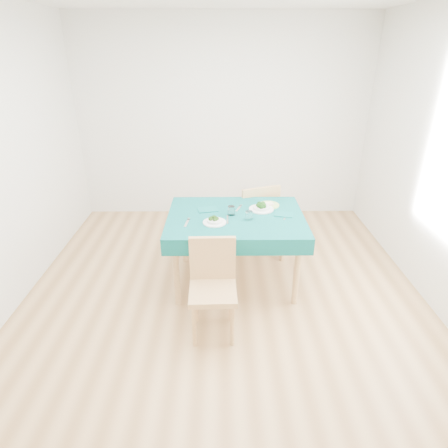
{
  "coord_description": "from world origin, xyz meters",
  "views": [
    {
      "loc": [
        -0.02,
        -3.01,
        2.28
      ],
      "look_at": [
        0.0,
        0.0,
        0.85
      ],
      "focal_mm": 30.0,
      "sensor_mm": 36.0,
      "label": 1
    }
  ],
  "objects_px": {
    "table": "(235,249)",
    "bowl_near": "(215,220)",
    "side_plate": "(269,205)",
    "chair_far": "(253,203)",
    "chair_near": "(213,285)",
    "bowl_far": "(261,206)"
  },
  "relations": [
    {
      "from": "table",
      "to": "bowl_near",
      "type": "relative_size",
      "value": 6.07
    },
    {
      "from": "side_plate",
      "to": "table",
      "type": "bearing_deg",
      "value": -143.57
    },
    {
      "from": "table",
      "to": "chair_far",
      "type": "height_order",
      "value": "chair_far"
    },
    {
      "from": "chair_near",
      "to": "bowl_far",
      "type": "xyz_separation_m",
      "value": [
        0.48,
        0.97,
        0.3
      ]
    },
    {
      "from": "chair_far",
      "to": "bowl_near",
      "type": "bearing_deg",
      "value": 44.71
    },
    {
      "from": "table",
      "to": "side_plate",
      "type": "bearing_deg",
      "value": 36.43
    },
    {
      "from": "bowl_near",
      "to": "side_plate",
      "type": "distance_m",
      "value": 0.71
    },
    {
      "from": "table",
      "to": "side_plate",
      "type": "relative_size",
      "value": 6.09
    },
    {
      "from": "table",
      "to": "chair_far",
      "type": "bearing_deg",
      "value": 72.89
    },
    {
      "from": "chair_far",
      "to": "side_plate",
      "type": "distance_m",
      "value": 0.55
    },
    {
      "from": "bowl_far",
      "to": "side_plate",
      "type": "distance_m",
      "value": 0.15
    },
    {
      "from": "chair_far",
      "to": "side_plate",
      "type": "height_order",
      "value": "chair_far"
    },
    {
      "from": "chair_near",
      "to": "bowl_far",
      "type": "bearing_deg",
      "value": 62.19
    },
    {
      "from": "bowl_near",
      "to": "table",
      "type": "bearing_deg",
      "value": 38.66
    },
    {
      "from": "side_plate",
      "to": "bowl_near",
      "type": "bearing_deg",
      "value": -142.74
    },
    {
      "from": "bowl_far",
      "to": "side_plate",
      "type": "bearing_deg",
      "value": 51.68
    },
    {
      "from": "chair_near",
      "to": "bowl_far",
      "type": "height_order",
      "value": "chair_near"
    },
    {
      "from": "table",
      "to": "bowl_far",
      "type": "height_order",
      "value": "bowl_far"
    },
    {
      "from": "chair_near",
      "to": "side_plate",
      "type": "distance_m",
      "value": 1.25
    },
    {
      "from": "chair_near",
      "to": "bowl_near",
      "type": "xyz_separation_m",
      "value": [
        0.01,
        0.65,
        0.3
      ]
    },
    {
      "from": "bowl_near",
      "to": "bowl_far",
      "type": "bearing_deg",
      "value": 33.67
    },
    {
      "from": "table",
      "to": "chair_near",
      "type": "xyz_separation_m",
      "value": [
        -0.22,
        -0.82,
        0.11
      ]
    }
  ]
}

